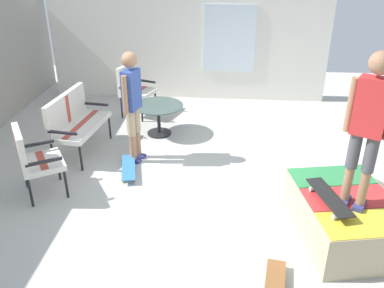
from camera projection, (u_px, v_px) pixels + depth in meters
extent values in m
cube|color=beige|center=(196.00, 189.00, 6.05)|extent=(12.00, 12.00, 0.10)
cube|color=white|center=(188.00, 41.00, 8.88)|extent=(0.20, 6.00, 2.52)
cube|color=silver|center=(229.00, 39.00, 8.67)|extent=(0.03, 1.10, 1.40)
cube|color=tan|center=(344.00, 217.00, 4.92)|extent=(1.64, 1.32, 0.54)
cube|color=yellow|center=(368.00, 223.00, 4.36)|extent=(0.65, 1.08, 0.01)
cube|color=red|center=(348.00, 198.00, 4.80)|extent=(0.65, 1.08, 0.01)
cube|color=#338C4C|center=(331.00, 176.00, 5.23)|extent=(0.65, 1.08, 0.01)
cylinder|color=#B2B2B7|center=(306.00, 202.00, 4.76)|extent=(1.39, 0.32, 0.05)
cylinder|color=black|center=(81.00, 158.00, 6.33)|extent=(0.04, 0.04, 0.44)
cylinder|color=black|center=(110.00, 127.00, 7.36)|extent=(0.04, 0.04, 0.44)
cylinder|color=black|center=(53.00, 155.00, 6.42)|extent=(0.04, 0.04, 0.44)
cylinder|color=black|center=(85.00, 125.00, 7.44)|extent=(0.04, 0.04, 0.44)
cube|color=silver|center=(81.00, 126.00, 6.77)|extent=(1.31, 0.69, 0.08)
cube|color=#B74738|center=(81.00, 124.00, 6.75)|extent=(1.21, 0.24, 0.00)
cube|color=silver|center=(66.00, 109.00, 6.68)|extent=(1.25, 0.23, 0.50)
cube|color=#B74738|center=(66.00, 109.00, 6.68)|extent=(0.11, 0.10, 0.46)
cube|color=black|center=(62.00, 133.00, 6.17)|extent=(0.10, 0.47, 0.04)
cube|color=black|center=(95.00, 104.00, 7.23)|extent=(0.10, 0.47, 0.04)
cylinder|color=black|center=(142.00, 111.00, 8.04)|extent=(0.04, 0.04, 0.44)
cylinder|color=black|center=(156.00, 102.00, 8.47)|extent=(0.04, 0.04, 0.44)
cylinder|color=black|center=(122.00, 107.00, 8.22)|extent=(0.04, 0.04, 0.44)
cylinder|color=black|center=(136.00, 99.00, 8.65)|extent=(0.04, 0.04, 0.44)
cube|color=silver|center=(138.00, 93.00, 8.23)|extent=(0.77, 0.73, 0.08)
cube|color=#B74738|center=(138.00, 91.00, 8.21)|extent=(0.58, 0.29, 0.00)
cube|color=silver|center=(127.00, 77.00, 8.19)|extent=(0.61, 0.29, 0.50)
cube|color=#B74738|center=(127.00, 77.00, 8.19)|extent=(0.12, 0.11, 0.46)
cube|color=black|center=(130.00, 89.00, 7.92)|extent=(0.20, 0.46, 0.04)
cube|color=black|center=(145.00, 81.00, 8.39)|extent=(0.20, 0.46, 0.04)
cylinder|color=black|center=(66.00, 184.00, 5.67)|extent=(0.04, 0.04, 0.44)
cylinder|color=black|center=(58.00, 167.00, 6.10)|extent=(0.04, 0.04, 0.44)
cylinder|color=black|center=(30.00, 193.00, 5.48)|extent=(0.04, 0.04, 0.44)
cylinder|color=black|center=(25.00, 174.00, 5.91)|extent=(0.04, 0.04, 0.44)
cube|color=silver|center=(42.00, 163.00, 5.67)|extent=(0.82, 0.80, 0.08)
cube|color=#B74738|center=(42.00, 160.00, 5.65)|extent=(0.54, 0.39, 0.00)
cube|color=silver|center=(20.00, 148.00, 5.45)|extent=(0.57, 0.40, 0.50)
cube|color=#B74738|center=(20.00, 148.00, 5.45)|extent=(0.13, 0.12, 0.46)
cube|color=black|center=(44.00, 162.00, 5.37)|extent=(0.28, 0.42, 0.04)
cube|color=black|center=(37.00, 144.00, 5.83)|extent=(0.28, 0.42, 0.04)
cylinder|color=black|center=(159.00, 120.00, 7.51)|extent=(0.06, 0.06, 0.55)
cylinder|color=black|center=(159.00, 133.00, 7.63)|extent=(0.44, 0.44, 0.03)
cylinder|color=#425651|center=(158.00, 106.00, 7.38)|extent=(0.90, 0.90, 0.02)
cube|color=navy|center=(134.00, 160.00, 6.68)|extent=(0.17, 0.26, 0.05)
cylinder|color=#9E7051|center=(133.00, 147.00, 6.57)|extent=(0.10, 0.10, 0.42)
cylinder|color=tan|center=(131.00, 123.00, 6.38)|extent=(0.13, 0.13, 0.42)
cube|color=navy|center=(138.00, 156.00, 6.82)|extent=(0.17, 0.26, 0.05)
cylinder|color=#9E7051|center=(138.00, 143.00, 6.71)|extent=(0.10, 0.10, 0.42)
cylinder|color=tan|center=(136.00, 119.00, 6.52)|extent=(0.13, 0.13, 0.42)
cube|color=#334C99|center=(131.00, 90.00, 6.22)|extent=(0.36, 0.26, 0.62)
sphere|color=#9E7051|center=(129.00, 60.00, 6.01)|extent=(0.24, 0.24, 0.24)
cylinder|color=#9E7051|center=(125.00, 95.00, 6.06)|extent=(0.08, 0.08, 0.59)
cylinder|color=#9E7051|center=(138.00, 87.00, 6.39)|extent=(0.08, 0.08, 0.59)
cube|color=navy|center=(359.00, 205.00, 4.61)|extent=(0.26, 0.21, 0.05)
cylinder|color=#9E7051|center=(363.00, 188.00, 4.50)|extent=(0.10, 0.10, 0.41)
cylinder|color=#4C4C51|center=(371.00, 154.00, 4.32)|extent=(0.13, 0.13, 0.41)
cube|color=navy|center=(344.00, 200.00, 4.69)|extent=(0.26, 0.21, 0.05)
cylinder|color=#9E7051|center=(347.00, 183.00, 4.59)|extent=(0.10, 0.10, 0.41)
cylinder|color=#4C4C51|center=(354.00, 150.00, 4.40)|extent=(0.13, 0.13, 0.41)
cube|color=red|center=(372.00, 107.00, 4.13)|extent=(0.31, 0.37, 0.61)
sphere|color=#9E7051|center=(381.00, 63.00, 3.92)|extent=(0.23, 0.23, 0.23)
cylinder|color=#9E7051|center=(351.00, 105.00, 4.23)|extent=(0.08, 0.08, 0.58)
cube|color=#3372B2|center=(128.00, 167.00, 6.34)|extent=(0.82, 0.38, 0.02)
cylinder|color=gold|center=(134.00, 162.00, 6.63)|extent=(0.06, 0.04, 0.06)
cylinder|color=gold|center=(124.00, 162.00, 6.61)|extent=(0.06, 0.04, 0.06)
cylinder|color=gold|center=(134.00, 180.00, 6.13)|extent=(0.06, 0.04, 0.06)
cylinder|color=gold|center=(123.00, 181.00, 6.11)|extent=(0.06, 0.04, 0.06)
cube|color=brown|center=(275.00, 287.00, 4.16)|extent=(0.82, 0.31, 0.02)
cylinder|color=silver|center=(283.00, 274.00, 4.42)|extent=(0.06, 0.04, 0.06)
cylinder|color=silver|center=(268.00, 271.00, 4.45)|extent=(0.06, 0.04, 0.06)
cube|color=black|center=(329.00, 197.00, 4.63)|extent=(0.82, 0.41, 0.01)
cylinder|color=silver|center=(323.00, 188.00, 4.92)|extent=(0.06, 0.04, 0.06)
cylinder|color=silver|center=(311.00, 189.00, 4.90)|extent=(0.06, 0.04, 0.06)
cylinder|color=silver|center=(348.00, 215.00, 4.43)|extent=(0.06, 0.04, 0.06)
cylinder|color=silver|center=(334.00, 217.00, 4.40)|extent=(0.06, 0.04, 0.06)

